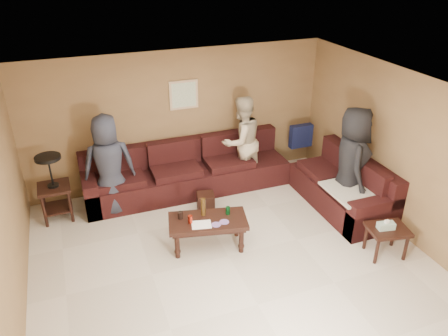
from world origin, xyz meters
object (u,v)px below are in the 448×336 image
at_px(person_right, 351,162).
at_px(coffee_table, 208,223).
at_px(end_table_left, 54,187).
at_px(waste_bin, 206,203).
at_px(person_middle, 242,141).
at_px(side_table_right, 387,232).
at_px(person_left, 109,165).
at_px(sectional_sofa, 240,180).

bearing_deg(person_right, coffee_table, 113.73).
distance_m(end_table_left, waste_bin, 2.48).
height_order(waste_bin, person_middle, person_middle).
bearing_deg(side_table_right, coffee_table, 155.05).
relative_size(waste_bin, person_left, 0.19).
distance_m(person_left, person_middle, 2.41).
distance_m(waste_bin, person_middle, 1.39).
bearing_deg(person_left, person_middle, -175.05).
distance_m(end_table_left, person_middle, 3.32).
relative_size(waste_bin, person_middle, 0.20).
bearing_deg(waste_bin, sectional_sofa, 19.00).
bearing_deg(person_right, sectional_sofa, 75.48).
height_order(end_table_left, person_left, person_left).
bearing_deg(person_middle, sectional_sofa, 51.04).
distance_m(coffee_table, person_left, 1.96).
xyz_separation_m(coffee_table, waste_bin, (0.27, 0.92, -0.24)).
xyz_separation_m(waste_bin, person_left, (-1.45, 0.58, 0.70)).
distance_m(side_table_right, person_right, 1.31).
xyz_separation_m(end_table_left, person_right, (4.57, -1.50, 0.34)).
distance_m(person_left, person_right, 3.93).
height_order(person_left, person_right, person_right).
bearing_deg(coffee_table, person_left, 128.17).
relative_size(sectional_sofa, person_middle, 2.73).
relative_size(end_table_left, side_table_right, 1.80).
bearing_deg(coffee_table, person_right, 2.25).
xyz_separation_m(person_left, person_right, (3.67, -1.40, 0.07)).
relative_size(sectional_sofa, coffee_table, 3.74).
bearing_deg(person_right, waste_bin, 91.19).
bearing_deg(waste_bin, person_middle, 37.81).
bearing_deg(person_left, person_right, 160.28).
height_order(side_table_right, person_left, person_left).
bearing_deg(coffee_table, person_middle, 53.52).
height_order(coffee_table, end_table_left, end_table_left).
relative_size(person_middle, person_right, 0.91).
height_order(person_left, person_middle, person_left).
height_order(sectional_sofa, person_right, person_right).
distance_m(side_table_right, person_left, 4.41).
relative_size(waste_bin, person_right, 0.18).
bearing_deg(person_right, end_table_left, 93.37).
bearing_deg(person_left, end_table_left, -4.83).
xyz_separation_m(end_table_left, person_middle, (3.31, 0.06, 0.26)).
bearing_deg(sectional_sofa, person_right, -36.01).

